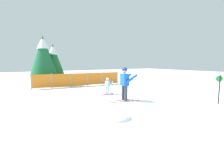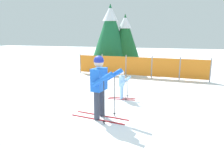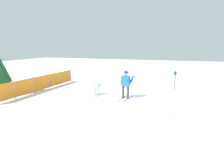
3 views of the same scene
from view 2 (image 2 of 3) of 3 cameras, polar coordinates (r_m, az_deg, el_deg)
ground_plane at (r=5.92m, az=-3.47°, el=-8.82°), size 60.00×60.00×0.00m
skier_adult at (r=5.62m, az=-3.15°, el=0.62°), size 1.60×0.77×1.66m
skier_child at (r=7.42m, az=2.72°, el=0.37°), size 0.95×0.50×1.00m
safety_fence at (r=11.36m, az=6.96°, el=4.60°), size 6.86×0.50×1.12m
conifer_far at (r=13.76m, az=-0.43°, el=14.06°), size 2.14×2.14×3.97m
conifer_near at (r=13.87m, az=3.41°, el=12.55°), size 1.83×1.83×3.40m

